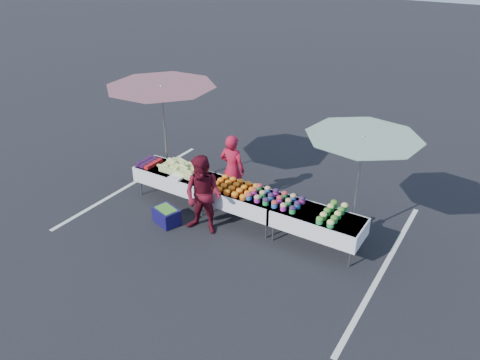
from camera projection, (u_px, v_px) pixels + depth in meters
The scene contains 17 objects.
ground at pixel (240, 220), 10.33m from camera, with size 80.00×80.00×0.00m, color black.
stripe_left at pixel (133, 183), 11.82m from camera, with size 0.10×5.00×0.00m, color silver.
stripe_right at pixel (383, 269), 8.83m from camera, with size 0.10×5.00×0.00m, color silver.
table_left at pixel (175, 177), 10.90m from camera, with size 1.86×0.81×0.75m.
table_center at pixel (240, 197), 10.05m from camera, with size 1.86×0.81×0.75m.
table_right at pixel (317, 221), 9.21m from camera, with size 1.86×0.81×0.75m.
berry_punnets at pixel (149, 162), 11.08m from camera, with size 0.40×0.54×0.08m.
corn_pile at pixel (183, 169), 10.69m from camera, with size 1.16×0.57×0.26m.
plastic_bags at pixel (176, 178), 10.44m from camera, with size 0.30×0.25×0.05m, color white.
carrot_bowls at pixel (234, 187), 10.02m from camera, with size 0.95×0.69×0.11m.
potato_cups at pixel (275, 198), 9.54m from camera, with size 1.14×0.58×0.16m.
bean_baskets at pixel (332, 213), 9.04m from camera, with size 0.36×0.86×0.15m.
vendor at pixel (232, 169), 10.66m from camera, with size 0.61×0.40×1.68m, color #A8132D.
customer at pixel (203, 195), 9.56m from camera, with size 0.84×0.65×1.72m, color #5D0D1C.
umbrella_left at pixel (162, 95), 10.62m from camera, with size 3.20×3.20×2.59m.
umbrella_right at pixel (362, 146), 8.81m from camera, with size 2.68×2.68×2.28m.
storage_bin at pixel (167, 216), 10.14m from camera, with size 0.65×0.54×0.36m.
Camera 1 is at (4.60, -7.38, 5.64)m, focal length 35.00 mm.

